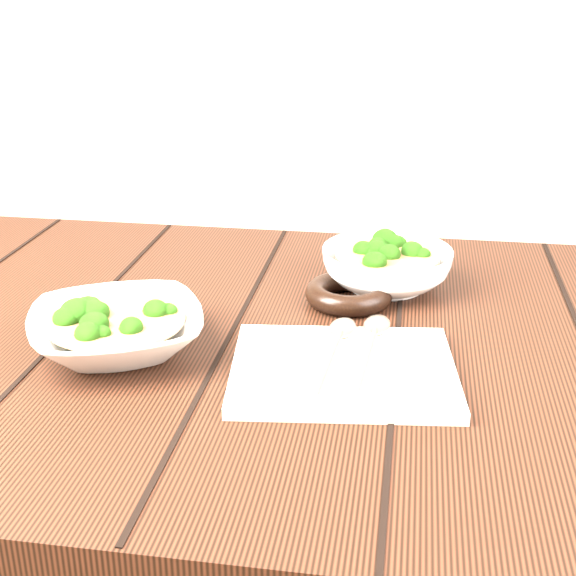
{
  "coord_description": "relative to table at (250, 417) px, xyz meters",
  "views": [
    {
      "loc": [
        0.19,
        -0.86,
        1.17
      ],
      "look_at": [
        0.04,
        0.03,
        0.8
      ],
      "focal_mm": 50.0,
      "sensor_mm": 36.0,
      "label": 1
    }
  ],
  "objects": [
    {
      "name": "soup_bowl_front",
      "position": [
        -0.14,
        -0.07,
        0.15
      ],
      "size": [
        0.26,
        0.26,
        0.06
      ],
      "color": "silver",
      "rests_on": "table"
    },
    {
      "name": "soup_bowl_back",
      "position": [
        0.16,
        0.17,
        0.15
      ],
      "size": [
        0.19,
        0.19,
        0.06
      ],
      "color": "silver",
      "rests_on": "table"
    },
    {
      "name": "napkin",
      "position": [
        0.12,
        -0.09,
        0.13
      ],
      "size": [
        0.26,
        0.22,
        0.01
      ],
      "primitive_type": "cube",
      "rotation": [
        0.0,
        0.0,
        0.11
      ],
      "color": "beige",
      "rests_on": "table"
    },
    {
      "name": "table",
      "position": [
        0.0,
        0.0,
        0.0
      ],
      "size": [
        1.2,
        0.8,
        0.75
      ],
      "color": "#371A0F",
      "rests_on": "ground"
    },
    {
      "name": "spoon_left",
      "position": [
        0.11,
        -0.04,
        0.14
      ],
      "size": [
        0.04,
        0.2,
        0.01
      ],
      "color": "#A69F92",
      "rests_on": "napkin"
    },
    {
      "name": "trivet",
      "position": [
        0.11,
        0.11,
        0.13
      ],
      "size": [
        0.14,
        0.14,
        0.03
      ],
      "primitive_type": "torus",
      "rotation": [
        0.0,
        0.0,
        -0.19
      ],
      "color": "black",
      "rests_on": "table"
    },
    {
      "name": "spoon_right",
      "position": [
        0.15,
        -0.03,
        0.14
      ],
      "size": [
        0.03,
        0.2,
        0.01
      ],
      "color": "#A69F92",
      "rests_on": "napkin"
    }
  ]
}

